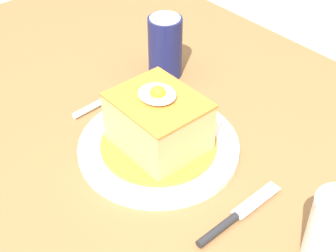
{
  "coord_description": "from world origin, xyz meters",
  "views": [
    {
      "loc": [
        0.47,
        -0.41,
        1.29
      ],
      "look_at": [
        0.01,
        -0.01,
        0.79
      ],
      "focal_mm": 52.62,
      "sensor_mm": 36.0,
      "label": 1
    }
  ],
  "objects_px": {
    "main_plate": "(159,146)",
    "drinking_glass": "(332,236)",
    "fork": "(100,103)",
    "soda_can": "(165,47)",
    "knife": "(230,221)"
  },
  "relations": [
    {
      "from": "main_plate",
      "to": "drinking_glass",
      "type": "relative_size",
      "value": 2.52
    },
    {
      "from": "fork",
      "to": "soda_can",
      "type": "relative_size",
      "value": 1.14
    },
    {
      "from": "soda_can",
      "to": "drinking_glass",
      "type": "bearing_deg",
      "value": -14.78
    },
    {
      "from": "knife",
      "to": "drinking_glass",
      "type": "bearing_deg",
      "value": 24.17
    },
    {
      "from": "knife",
      "to": "main_plate",
      "type": "bearing_deg",
      "value": 172.67
    },
    {
      "from": "main_plate",
      "to": "knife",
      "type": "relative_size",
      "value": 1.6
    },
    {
      "from": "soda_can",
      "to": "drinking_glass",
      "type": "xyz_separation_m",
      "value": [
        0.47,
        -0.12,
        -0.02
      ]
    },
    {
      "from": "main_plate",
      "to": "knife",
      "type": "xyz_separation_m",
      "value": [
        0.18,
        -0.02,
        -0.0
      ]
    },
    {
      "from": "fork",
      "to": "knife",
      "type": "relative_size",
      "value": 0.86
    },
    {
      "from": "soda_can",
      "to": "drinking_glass",
      "type": "height_order",
      "value": "soda_can"
    },
    {
      "from": "fork",
      "to": "drinking_glass",
      "type": "height_order",
      "value": "drinking_glass"
    },
    {
      "from": "main_plate",
      "to": "soda_can",
      "type": "distance_m",
      "value": 0.23
    },
    {
      "from": "soda_can",
      "to": "fork",
      "type": "bearing_deg",
      "value": -89.17
    },
    {
      "from": "drinking_glass",
      "to": "fork",
      "type": "bearing_deg",
      "value": -175.74
    },
    {
      "from": "fork",
      "to": "main_plate",
      "type": "bearing_deg",
      "value": 1.46
    }
  ]
}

